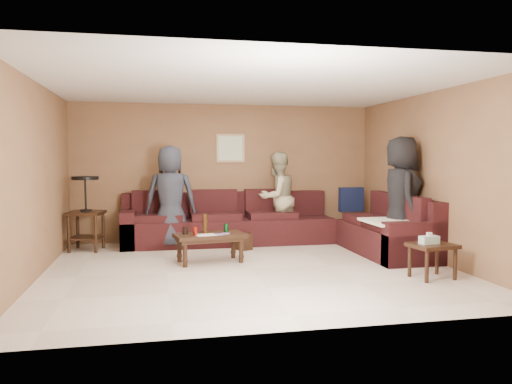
% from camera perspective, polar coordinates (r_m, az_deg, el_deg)
% --- Properties ---
extents(room, '(5.60, 5.50, 2.50)m').
position_cam_1_polar(room, '(6.77, -0.65, 5.08)').
color(room, beige).
rests_on(room, ground).
extents(sectional_sofa, '(4.65, 2.90, 0.97)m').
position_cam_1_polar(sectional_sofa, '(8.52, 2.84, -4.17)').
color(sectional_sofa, '#331113').
rests_on(sectional_sofa, ground).
extents(coffee_table, '(1.08, 0.67, 0.70)m').
position_cam_1_polar(coffee_table, '(7.32, -5.31, -5.24)').
color(coffee_table, black).
rests_on(coffee_table, ground).
extents(end_table_left, '(0.62, 0.62, 1.22)m').
position_cam_1_polar(end_table_left, '(8.65, -18.87, -2.16)').
color(end_table_left, black).
rests_on(end_table_left, ground).
extents(side_table_right, '(0.60, 0.51, 0.59)m').
position_cam_1_polar(side_table_right, '(6.71, 19.46, -6.08)').
color(side_table_right, black).
rests_on(side_table_right, ground).
extents(waste_bin, '(0.29, 0.29, 0.27)m').
position_cam_1_polar(waste_bin, '(8.32, -1.44, -5.70)').
color(waste_bin, black).
rests_on(waste_bin, ground).
extents(wall_art, '(0.52, 0.04, 0.52)m').
position_cam_1_polar(wall_art, '(9.23, -2.93, 5.02)').
color(wall_art, tan).
rests_on(wall_art, ground).
extents(person_left, '(0.88, 0.60, 1.73)m').
position_cam_1_polar(person_left, '(8.51, -9.73, -0.56)').
color(person_left, '#272B36').
rests_on(person_left, ground).
extents(person_middle, '(0.99, 0.92, 1.63)m').
position_cam_1_polar(person_middle, '(8.93, 2.43, -0.64)').
color(person_middle, tan).
rests_on(person_middle, ground).
extents(person_right, '(0.75, 1.00, 1.86)m').
position_cam_1_polar(person_right, '(7.98, 16.25, -0.53)').
color(person_right, black).
rests_on(person_right, ground).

